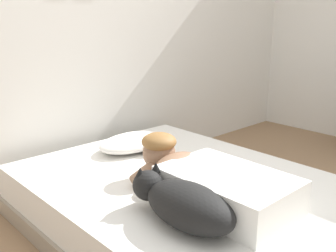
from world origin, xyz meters
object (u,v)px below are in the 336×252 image
Objects in this scene: dog at (184,203)px; coffee_cup at (150,150)px; pillow at (133,142)px; cell_phone at (264,221)px; bed at (192,209)px; person_lying at (206,179)px.

coffee_cup is (0.48, 0.80, -0.07)m from dog.
pillow reaches higher than cell_phone.
bed is 0.57m from coffee_cup.
dog is at bearing -115.57° from pillow.
cell_phone is (-0.18, -1.20, -0.05)m from pillow.
pillow is at bearing 81.24° from bed.
dog is 0.38m from cell_phone.
bed is at bearing 38.40° from dog.
bed is 0.72m from pillow.
person_lying is (-0.09, -0.17, 0.27)m from bed.
person_lying is 0.29m from dog.
cell_phone is at bearing -98.39° from pillow.
cell_phone is at bearing -39.45° from dog.
person_lying reaches higher than dog.
cell_phone is (-0.07, -0.52, 0.16)m from bed.
dog reaches higher than bed.
coffee_cup is at bearing 79.44° from cell_phone.
coffee_cup is 0.89× the size of cell_phone.
bed is 16.72× the size of coffee_cup.
pillow is 0.90× the size of dog.
dog is 0.94m from coffee_cup.
coffee_cup is (0.21, 0.69, -0.07)m from person_lying.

